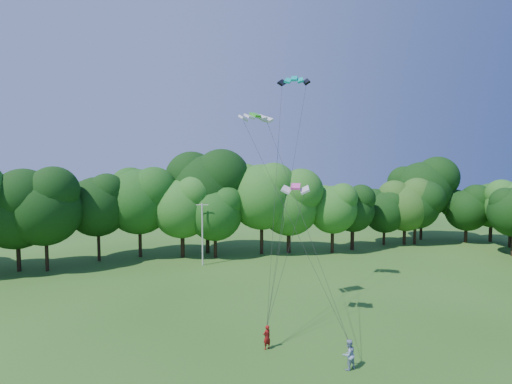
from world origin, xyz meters
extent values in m
cylinder|color=#B8B7AF|center=(-0.36, 31.54, 3.79)|extent=(0.19, 0.19, 7.58)
cube|color=#B8B7AF|center=(-0.36, 31.54, 7.39)|extent=(1.46, 0.58, 0.08)
imported|color=maroon|center=(1.13, 8.69, 0.82)|extent=(0.70, 0.59, 1.64)
imported|color=#8FA2C6|center=(5.19, 4.92, 0.92)|extent=(1.05, 0.91, 1.85)
cube|color=#05AF9F|center=(6.32, 17.98, 19.96)|extent=(2.96, 2.21, 0.68)
cube|color=green|center=(1.77, 14.25, 16.20)|extent=(2.77, 1.66, 0.50)
cube|color=#FE46B1|center=(4.15, 11.52, 10.73)|extent=(2.28, 1.75, 0.45)
cylinder|color=black|center=(1.10, 37.90, 2.70)|extent=(0.49, 0.49, 5.40)
ellipsoid|color=black|center=(1.10, 37.90, 9.83)|extent=(10.81, 10.81, 11.79)
cylinder|color=black|center=(30.76, 35.99, 1.94)|extent=(0.48, 0.48, 3.87)
ellipsoid|color=#284E17|center=(30.76, 35.99, 7.04)|extent=(7.75, 7.75, 8.45)
camera|label=1|loc=(-6.10, -16.20, 12.57)|focal=28.00mm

